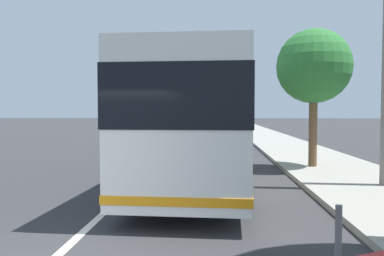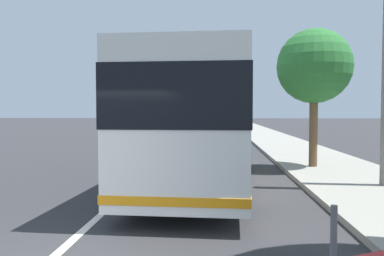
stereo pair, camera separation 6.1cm
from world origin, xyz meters
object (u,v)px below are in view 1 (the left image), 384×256
Objects in this scene: roadside_tree_mid_block at (314,67)px; coach_bus at (201,117)px; car_behind_bus at (212,124)px; car_far_distant at (213,123)px.

coach_bus is at bearing 120.14° from roadside_tree_mid_block.
car_far_distant is at bearing 1.76° from car_behind_bus.
coach_bus is at bearing 178.74° from car_far_distant.
car_far_distant is (36.33, -0.18, -1.26)m from coach_bus.
car_behind_bus is 0.90× the size of car_far_distant.
car_far_distant is at bearing 6.24° from roadside_tree_mid_block.
coach_bus is 4.84m from roadside_tree_mid_block.
car_behind_bus is at bearing 178.83° from car_far_distant.
roadside_tree_mid_block is (2.27, -3.91, 1.72)m from coach_bus.
coach_bus is 31.53m from car_behind_bus.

